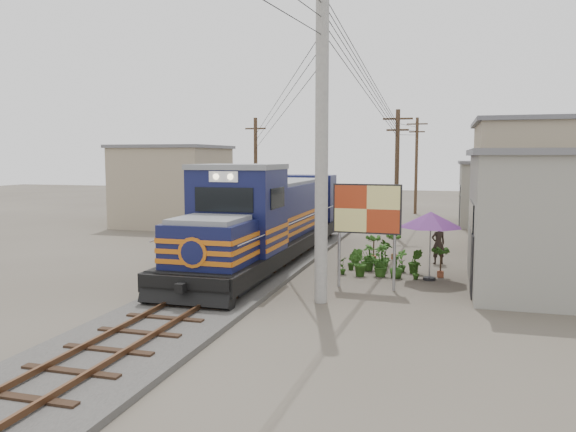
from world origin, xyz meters
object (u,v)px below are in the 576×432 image
(locomotive, at_px, (270,221))
(market_umbrella, at_px, (431,220))
(billboard, at_px, (367,212))
(vendor, at_px, (438,244))

(locomotive, xyz_separation_m, market_umbrella, (6.62, -1.76, 0.43))
(locomotive, height_order, billboard, locomotive)
(market_umbrella, bearing_deg, locomotive, 165.11)
(locomotive, distance_m, market_umbrella, 6.86)
(locomotive, xyz_separation_m, billboard, (4.59, -3.71, 0.86))
(market_umbrella, height_order, vendor, market_umbrella)
(locomotive, distance_m, vendor, 7.08)
(market_umbrella, bearing_deg, billboard, -136.13)
(locomotive, bearing_deg, market_umbrella, -14.89)
(vendor, bearing_deg, locomotive, -17.25)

